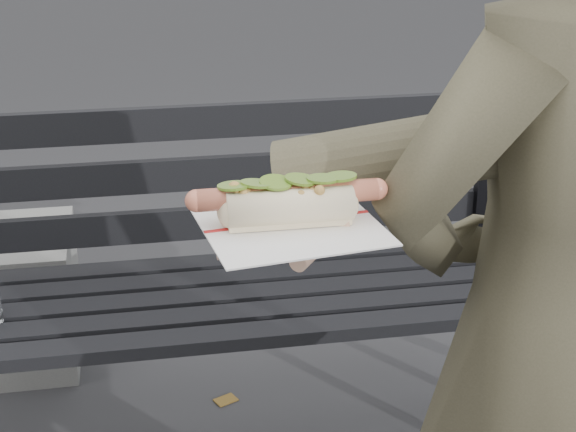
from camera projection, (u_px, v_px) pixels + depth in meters
park_bench at (224, 263)px, 2.08m from camera, size 1.50×0.44×0.88m
person at (552, 348)px, 1.20m from camera, size 0.67×0.53×1.60m
held_hotdog at (434, 161)px, 1.04m from camera, size 0.62×0.30×0.20m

